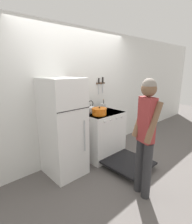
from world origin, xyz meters
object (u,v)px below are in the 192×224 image
refrigerator (63,128)px  tea_kettle (91,109)px  utensil_jar (104,106)px  dutch_oven_pot (99,112)px  stove_range (102,135)px  person (146,132)px

refrigerator → tea_kettle: 0.77m
utensil_jar → dutch_oven_pot: bearing=-145.0°
refrigerator → tea_kettle: size_ratio=6.89×
refrigerator → tea_kettle: refrigerator is taller
utensil_jar → stove_range: bearing=-138.7°
tea_kettle → refrigerator: bearing=-169.7°
stove_range → utensil_jar: size_ratio=6.39×
tea_kettle → person: size_ratio=0.14×
stove_range → tea_kettle: 0.60m
refrigerator → utensil_jar: (1.10, 0.14, 0.18)m
stove_range → tea_kettle: (-0.17, 0.17, 0.55)m
refrigerator → stove_range: (0.90, -0.04, -0.36)m
dutch_oven_pot → utensil_jar: 0.47m
dutch_oven_pot → tea_kettle: bearing=87.0°
person → tea_kettle: bearing=8.2°
stove_range → refrigerator: bearing=177.6°
dutch_oven_pot → stove_range: bearing=26.8°
utensil_jar → person: size_ratio=0.13×
utensil_jar → refrigerator: bearing=-172.8°
tea_kettle → utensil_jar: 0.37m
refrigerator → utensil_jar: 1.13m
person → stove_range: bearing=-0.5°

